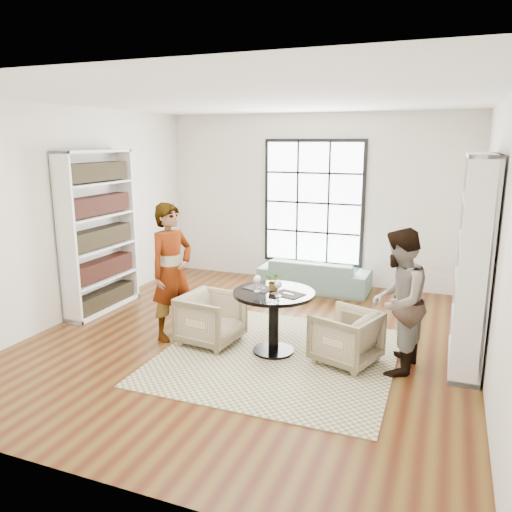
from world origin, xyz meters
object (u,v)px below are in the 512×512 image
at_px(armchair_right, 346,337).
at_px(wine_glass_right, 278,285).
at_px(armchair_left, 211,319).
at_px(flower_centerpiece, 274,281).
at_px(pedestal_table, 274,309).
at_px(person_right, 398,302).
at_px(wine_glass_left, 257,280).
at_px(sofa, 314,275).
at_px(person_left, 172,272).

xyz_separation_m(armchair_right, wine_glass_right, (-0.76, -0.21, 0.61)).
relative_size(armchair_left, flower_centerpiece, 3.16).
xyz_separation_m(pedestal_table, armchair_right, (0.87, 0.05, -0.25)).
relative_size(person_right, wine_glass_left, 8.09).
height_order(sofa, wine_glass_left, wine_glass_left).
bearing_deg(flower_centerpiece, sofa, 94.35).
bearing_deg(sofa, pedestal_table, 95.34).
distance_m(person_left, wine_glass_right, 1.51).
distance_m(sofa, person_right, 3.19).
xyz_separation_m(armchair_left, wine_glass_right, (0.95, -0.15, 0.60)).
xyz_separation_m(sofa, armchair_left, (-0.62, -2.73, 0.05)).
bearing_deg(sofa, person_left, 67.59).
height_order(pedestal_table, wine_glass_right, wine_glass_right).
relative_size(armchair_right, flower_centerpiece, 3.03).
bearing_deg(wine_glass_left, person_left, 176.71).
bearing_deg(person_left, armchair_left, -70.75).
distance_m(sofa, wine_glass_left, 2.88).
height_order(pedestal_table, armchair_right, pedestal_table).
bearing_deg(person_left, armchair_right, -69.42).
height_order(person_left, flower_centerpiece, person_left).
distance_m(person_left, flower_centerpiece, 1.38).
xyz_separation_m(wine_glass_left, wine_glass_right, (0.29, -0.09, -0.00)).
bearing_deg(armchair_right, wine_glass_left, -64.28).
xyz_separation_m(pedestal_table, person_left, (-1.39, -0.01, 0.32)).
distance_m(armchair_right, wine_glass_left, 1.23).
bearing_deg(flower_centerpiece, person_right, -0.13).
bearing_deg(wine_glass_right, pedestal_table, 124.35).
xyz_separation_m(armchair_right, person_left, (-2.26, -0.05, 0.58)).
relative_size(armchair_right, wine_glass_right, 3.46).
height_order(person_left, wine_glass_left, person_left).
bearing_deg(wine_glass_right, armchair_left, 170.75).
height_order(pedestal_table, armchair_left, pedestal_table).
xyz_separation_m(armchair_right, flower_centerpiece, (-0.88, 0.00, 0.58)).
xyz_separation_m(sofa, armchair_right, (1.09, -2.68, 0.04)).
distance_m(armchair_right, person_left, 2.33).
relative_size(sofa, wine_glass_left, 9.32).
bearing_deg(wine_glass_left, pedestal_table, 22.13).
distance_m(pedestal_table, person_left, 1.43).
distance_m(armchair_left, wine_glass_right, 1.13).
height_order(sofa, person_left, person_left).
relative_size(armchair_right, person_left, 0.39).
relative_size(sofa, person_left, 1.05).
distance_m(armchair_right, person_right, 0.74).
relative_size(armchair_left, wine_glass_left, 3.56).
relative_size(armchair_right, wine_glass_left, 3.41).
bearing_deg(person_right, armchair_left, -81.60).
height_order(armchair_left, wine_glass_right, wine_glass_right).
xyz_separation_m(pedestal_table, sofa, (-0.21, 2.73, -0.29)).
relative_size(pedestal_table, flower_centerpiece, 4.32).
height_order(armchair_left, person_right, person_right).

